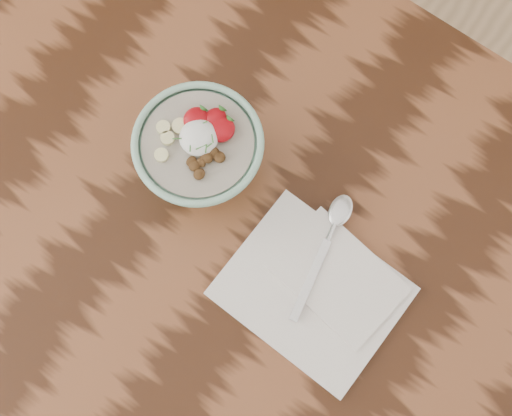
{
  "coord_description": "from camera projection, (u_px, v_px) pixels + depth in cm",
  "views": [
    {
      "loc": [
        9.84,
        -18.8,
        174.87
      ],
      "look_at": [
        -4.35,
        0.81,
        85.72
      ],
      "focal_mm": 50.0,
      "sensor_mm": 36.0,
      "label": 1
    }
  ],
  "objects": [
    {
      "name": "table",
      "position": [
        276.0,
        261.0,
        1.11
      ],
      "size": [
        160.0,
        90.0,
        75.0
      ],
      "color": "#351B0D",
      "rests_on": "ground"
    },
    {
      "name": "napkin",
      "position": [
        318.0,
        288.0,
        1.0
      ],
      "size": [
        24.28,
        20.63,
        1.46
      ],
      "rotation": [
        0.0,
        0.0,
        -0.03
      ],
      "color": "white",
      "rests_on": "table"
    },
    {
      "name": "breakfast_bowl",
      "position": [
        200.0,
        152.0,
        0.99
      ],
      "size": [
        18.03,
        18.03,
        12.17
      ],
      "rotation": [
        0.0,
        0.0,
        -0.07
      ],
      "color": "#90C1A8",
      "rests_on": "table"
    },
    {
      "name": "spoon",
      "position": [
        333.0,
        227.0,
        1.01
      ],
      "size": [
        6.16,
        19.61,
        1.02
      ],
      "rotation": [
        0.0,
        0.0,
        0.2
      ],
      "color": "silver",
      "rests_on": "napkin"
    }
  ]
}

